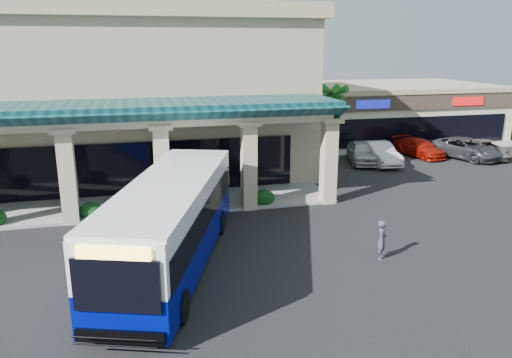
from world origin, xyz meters
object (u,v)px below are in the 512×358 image
object	(u,v)px
pedestrian	(382,240)
car_gray	(465,148)
car_white	(379,153)
car_silver	(362,152)
transit_bus	(172,224)
car_extra	(486,149)
car_red	(419,148)

from	to	relation	value
pedestrian	car_gray	size ratio (longest dim) A/B	0.29
pedestrian	car_white	xyz separation A→B (m)	(7.94, 15.39, -0.02)
car_silver	car_white	xyz separation A→B (m)	(1.04, -0.60, -0.00)
transit_bus	pedestrian	bearing A→B (deg)	9.46
pedestrian	car_gray	world-z (taller)	pedestrian
car_silver	car_extra	world-z (taller)	car_silver
car_white	car_gray	size ratio (longest dim) A/B	0.86
car_white	pedestrian	bearing A→B (deg)	-113.58
transit_bus	car_gray	distance (m)	27.49
car_red	car_extra	distance (m)	5.10
pedestrian	car_silver	xyz separation A→B (m)	(6.90, 15.99, -0.02)
car_silver	car_red	bearing A→B (deg)	27.04
pedestrian	car_red	world-z (taller)	pedestrian
transit_bus	pedestrian	distance (m)	8.51
pedestrian	car_red	bearing A→B (deg)	-0.82
transit_bus	car_red	bearing A→B (deg)	56.44
car_silver	car_gray	bearing A→B (deg)	12.86
car_silver	car_red	world-z (taller)	car_silver
car_gray	car_extra	bearing A→B (deg)	-25.08
car_red	car_extra	xyz separation A→B (m)	(4.81, -1.69, -0.02)
car_silver	car_red	xyz separation A→B (m)	(5.35, 1.01, -0.12)
car_gray	transit_bus	bearing A→B (deg)	-168.88
car_silver	car_red	size ratio (longest dim) A/B	1.00
pedestrian	car_extra	xyz separation A→B (m)	(17.06, 15.31, -0.15)
transit_bus	car_gray	size ratio (longest dim) A/B	2.19
pedestrian	car_silver	bearing A→B (deg)	11.60
pedestrian	car_white	world-z (taller)	pedestrian
car_extra	pedestrian	bearing A→B (deg)	-127.15
pedestrian	transit_bus	bearing A→B (deg)	115.03
car_white	car_gray	distance (m)	7.36
car_gray	car_extra	world-z (taller)	car_gray
car_extra	car_red	bearing A→B (deg)	171.56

